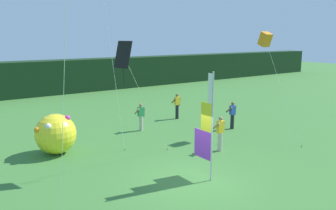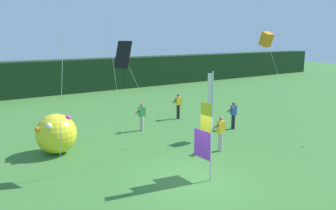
{
  "view_description": "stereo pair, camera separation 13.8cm",
  "coord_description": "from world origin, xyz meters",
  "px_view_note": "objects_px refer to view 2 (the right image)",
  "views": [
    {
      "loc": [
        -8.13,
        -9.68,
        5.45
      ],
      "look_at": [
        0.3,
        2.21,
        2.55
      ],
      "focal_mm": 37.13,
      "sensor_mm": 36.0,
      "label": 1
    },
    {
      "loc": [
        -8.01,
        -9.75,
        5.45
      ],
      "look_at": [
        0.3,
        2.21,
        2.55
      ],
      "focal_mm": 37.13,
      "sensor_mm": 36.0,
      "label": 2
    }
  ],
  "objects_px": {
    "kite_black_diamond_1": "(124,58)",
    "inflatable_balloon": "(56,134)",
    "person_mid_field": "(221,133)",
    "person_near_banner": "(178,105)",
    "person_far_right": "(233,115)",
    "person_far_left": "(142,116)",
    "banner_flag": "(206,128)",
    "kite_orange_box_2": "(266,40)"
  },
  "relations": [
    {
      "from": "person_near_banner",
      "to": "person_far_right",
      "type": "height_order",
      "value": "person_near_banner"
    },
    {
      "from": "person_mid_field",
      "to": "inflatable_balloon",
      "type": "xyz_separation_m",
      "value": [
        -6.55,
        4.18,
        0.04
      ]
    },
    {
      "from": "kite_black_diamond_1",
      "to": "inflatable_balloon",
      "type": "bearing_deg",
      "value": 118.93
    },
    {
      "from": "person_near_banner",
      "to": "person_far_right",
      "type": "bearing_deg",
      "value": -73.88
    },
    {
      "from": "person_near_banner",
      "to": "kite_orange_box_2",
      "type": "distance_m",
      "value": 7.27
    },
    {
      "from": "person_near_banner",
      "to": "inflatable_balloon",
      "type": "height_order",
      "value": "inflatable_balloon"
    },
    {
      "from": "inflatable_balloon",
      "to": "kite_black_diamond_1",
      "type": "xyz_separation_m",
      "value": [
        1.89,
        -3.42,
        3.63
      ]
    },
    {
      "from": "person_mid_field",
      "to": "person_far_left",
      "type": "distance_m",
      "value": 5.49
    },
    {
      "from": "person_far_right",
      "to": "kite_orange_box_2",
      "type": "relative_size",
      "value": 0.29
    },
    {
      "from": "person_far_left",
      "to": "person_far_right",
      "type": "height_order",
      "value": "person_far_right"
    },
    {
      "from": "person_near_banner",
      "to": "person_far_right",
      "type": "distance_m",
      "value": 4.12
    },
    {
      "from": "banner_flag",
      "to": "kite_orange_box_2",
      "type": "xyz_separation_m",
      "value": [
        6.88,
        3.07,
        3.25
      ]
    },
    {
      "from": "person_mid_field",
      "to": "kite_orange_box_2",
      "type": "height_order",
      "value": "kite_orange_box_2"
    },
    {
      "from": "banner_flag",
      "to": "person_far_right",
      "type": "height_order",
      "value": "banner_flag"
    },
    {
      "from": "banner_flag",
      "to": "person_mid_field",
      "type": "height_order",
      "value": "banner_flag"
    },
    {
      "from": "person_far_left",
      "to": "person_near_banner",
      "type": "bearing_deg",
      "value": 18.45
    },
    {
      "from": "person_mid_field",
      "to": "kite_black_diamond_1",
      "type": "height_order",
      "value": "kite_black_diamond_1"
    },
    {
      "from": "person_far_left",
      "to": "kite_orange_box_2",
      "type": "bearing_deg",
      "value": -39.03
    },
    {
      "from": "banner_flag",
      "to": "kite_orange_box_2",
      "type": "relative_size",
      "value": 0.74
    },
    {
      "from": "banner_flag",
      "to": "inflatable_balloon",
      "type": "height_order",
      "value": "banner_flag"
    },
    {
      "from": "banner_flag",
      "to": "person_near_banner",
      "type": "bearing_deg",
      "value": 59.67
    },
    {
      "from": "kite_orange_box_2",
      "to": "person_near_banner",
      "type": "bearing_deg",
      "value": 108.58
    },
    {
      "from": "inflatable_balloon",
      "to": "kite_black_diamond_1",
      "type": "relative_size",
      "value": 0.37
    },
    {
      "from": "person_far_right",
      "to": "inflatable_balloon",
      "type": "height_order",
      "value": "inflatable_balloon"
    },
    {
      "from": "person_mid_field",
      "to": "inflatable_balloon",
      "type": "relative_size",
      "value": 0.88
    },
    {
      "from": "inflatable_balloon",
      "to": "banner_flag",
      "type": "bearing_deg",
      "value": -58.52
    },
    {
      "from": "person_near_banner",
      "to": "kite_black_diamond_1",
      "type": "bearing_deg",
      "value": -140.39
    },
    {
      "from": "person_mid_field",
      "to": "person_far_right",
      "type": "bearing_deg",
      "value": 36.62
    },
    {
      "from": "person_far_left",
      "to": "kite_black_diamond_1",
      "type": "relative_size",
      "value": 0.31
    },
    {
      "from": "person_mid_field",
      "to": "person_far_right",
      "type": "distance_m",
      "value": 4.29
    },
    {
      "from": "person_mid_field",
      "to": "kite_black_diamond_1",
      "type": "distance_m",
      "value": 5.99
    },
    {
      "from": "person_far_right",
      "to": "inflatable_balloon",
      "type": "distance_m",
      "value": 10.13
    },
    {
      "from": "banner_flag",
      "to": "person_near_banner",
      "type": "distance_m",
      "value": 10.01
    },
    {
      "from": "kite_black_diamond_1",
      "to": "person_far_left",
      "type": "bearing_deg",
      "value": 53.05
    },
    {
      "from": "person_far_right",
      "to": "kite_orange_box_2",
      "type": "distance_m",
      "value": 4.71
    },
    {
      "from": "person_mid_field",
      "to": "person_far_left",
      "type": "bearing_deg",
      "value": 102.74
    },
    {
      "from": "person_far_left",
      "to": "inflatable_balloon",
      "type": "height_order",
      "value": "inflatable_balloon"
    },
    {
      "from": "person_near_banner",
      "to": "kite_black_diamond_1",
      "type": "distance_m",
      "value": 9.76
    },
    {
      "from": "person_far_left",
      "to": "person_mid_field",
      "type": "bearing_deg",
      "value": -77.26
    },
    {
      "from": "person_near_banner",
      "to": "person_mid_field",
      "type": "xyz_separation_m",
      "value": [
        -2.3,
        -6.52,
        0.01
      ]
    },
    {
      "from": "banner_flag",
      "to": "kite_black_diamond_1",
      "type": "xyz_separation_m",
      "value": [
        -1.94,
        2.83,
        2.58
      ]
    },
    {
      "from": "person_mid_field",
      "to": "kite_black_diamond_1",
      "type": "relative_size",
      "value": 0.32
    }
  ]
}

